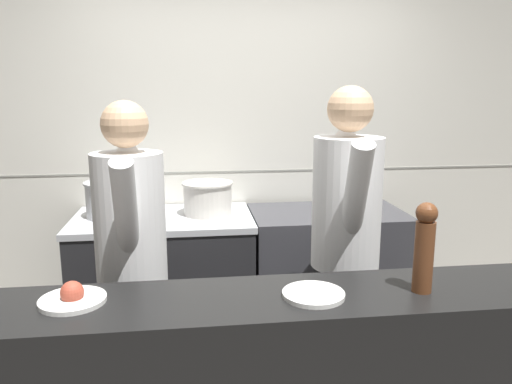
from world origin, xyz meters
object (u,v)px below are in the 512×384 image
Objects in this scene: stock_pot at (111,198)px; chef_head_cook at (132,254)px; oven_range at (165,282)px; plated_dish_main at (72,297)px; plated_dish_appetiser at (313,294)px; chef_sous at (345,237)px; sauce_pot at (208,197)px; pepper_mill at (424,246)px.

chef_head_cook reaches higher than stock_pot.
chef_head_cook reaches higher than oven_range.
stock_pot is 1.34× the size of plated_dish_main.
stock_pot is at bearing 123.33° from plated_dish_appetiser.
plated_dish_appetiser is (0.92, -0.06, -0.01)m from plated_dish_main.
sauce_pot is at bearing 136.96° from chef_sous.
pepper_mill reaches higher than oven_range.
oven_range is at bearing 148.24° from chef_sous.
pepper_mill is 0.22× the size of chef_head_cook.
sauce_pot is at bearing 61.48° from chef_head_cook.
plated_dish_main is at bearing 176.99° from pepper_mill.
plated_dish_main is at bearing -100.73° from oven_range.
plated_dish_appetiser is at bearing -65.78° from oven_range.
chef_head_cook is at bearing -115.38° from sauce_pot.
chef_sous reaches higher than pepper_mill.
pepper_mill is 0.21× the size of chef_sous.
plated_dish_appetiser is 0.74m from chef_sous.
chef_sous is (1.26, 0.60, 0.01)m from plated_dish_main.
chef_sous is at bearing 63.02° from plated_dish_appetiser.
sauce_pot is at bearing 5.87° from oven_range.
oven_range is 3.45× the size of sauce_pot.
chef_head_cook is at bearing -75.61° from stock_pot.
stock_pot reaches higher than oven_range.
plated_dish_appetiser is 0.48m from pepper_mill.
plated_dish_appetiser is (0.36, -1.49, -0.07)m from sauce_pot.
stock_pot is 1.57m from chef_sous.
chef_sous is (0.34, 0.66, 0.02)m from plated_dish_appetiser.
pepper_mill reaches higher than plated_dish_main.
stock_pot is 2.08m from pepper_mill.
oven_range is at bearing 114.22° from plated_dish_appetiser.
plated_dish_appetiser is at bearing -42.61° from chef_head_cook.
pepper_mill is at bearing -46.58° from stock_pot.
plated_dish_main is 0.14× the size of chef_sous.
chef_head_cook is 1.10m from chef_sous.
oven_range is 1.95m from pepper_mill.
chef_head_cook is (0.16, 0.57, -0.03)m from plated_dish_main.
pepper_mill is at bearing -0.92° from plated_dish_appetiser.
plated_dish_appetiser is at bearing 179.08° from pepper_mill.
oven_range is 1.51m from plated_dish_main.
pepper_mill reaches higher than sauce_pot.
sauce_pot is 0.19× the size of chef_sous.
pepper_mill is (0.44, -0.01, 0.18)m from plated_dish_appetiser.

